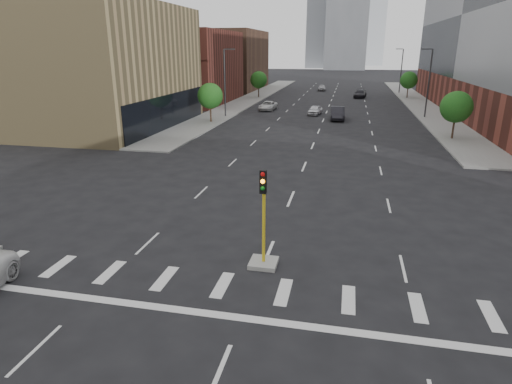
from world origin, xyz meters
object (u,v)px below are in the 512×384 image
(car_mid_right, at_px, (337,113))
(car_distant, at_px, (322,88))
(median_traffic_signal, at_px, (263,245))
(car_deep_right, at_px, (360,94))
(car_far_left, at_px, (268,106))
(car_near_left, at_px, (315,110))

(car_mid_right, xyz_separation_m, car_distant, (-4.79, 41.57, -0.16))
(median_traffic_signal, relative_size, car_deep_right, 0.86)
(car_mid_right, distance_m, car_deep_right, 28.39)
(median_traffic_signal, xyz_separation_m, car_deep_right, (5.21, 70.20, -0.23))
(car_far_left, bearing_deg, car_near_left, -21.77)
(car_distant, bearing_deg, median_traffic_signal, -89.59)
(car_near_left, bearing_deg, car_mid_right, -41.97)
(median_traffic_signal, relative_size, car_distant, 1.09)
(car_mid_right, bearing_deg, median_traffic_signal, -95.43)
(car_far_left, relative_size, car_distant, 1.20)
(car_mid_right, distance_m, car_distant, 41.84)
(median_traffic_signal, xyz_separation_m, car_far_left, (-9.04, 49.38, -0.30))
(car_mid_right, xyz_separation_m, car_far_left, (-10.83, 7.36, -0.18))
(car_near_left, relative_size, car_far_left, 0.82)
(car_far_left, xyz_separation_m, car_distant, (6.05, 34.20, 0.02))
(car_mid_right, bearing_deg, car_near_left, 127.31)
(car_deep_right, height_order, car_distant, car_deep_right)
(median_traffic_signal, height_order, car_mid_right, median_traffic_signal)
(car_near_left, relative_size, car_mid_right, 0.77)
(car_mid_right, xyz_separation_m, car_deep_right, (3.41, 28.18, -0.11))
(median_traffic_signal, xyz_separation_m, car_distant, (-2.99, 83.58, -0.28))
(car_far_left, xyz_separation_m, car_deep_right, (14.25, 20.82, 0.07))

